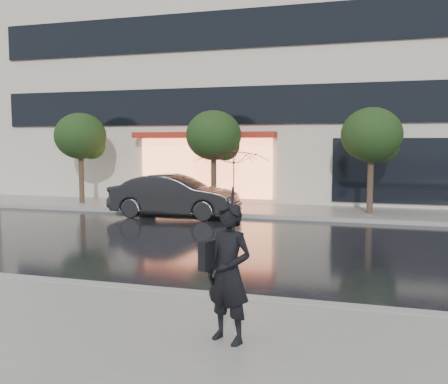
% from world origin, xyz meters
% --- Properties ---
extents(ground, '(120.00, 120.00, 0.00)m').
position_xyz_m(ground, '(0.00, 0.00, 0.00)').
color(ground, black).
rests_on(ground, ground).
extents(sidewalk_near, '(60.00, 4.50, 0.12)m').
position_xyz_m(sidewalk_near, '(0.00, -3.25, 0.06)').
color(sidewalk_near, slate).
rests_on(sidewalk_near, ground).
extents(sidewalk_far, '(60.00, 3.50, 0.12)m').
position_xyz_m(sidewalk_far, '(0.00, 10.25, 0.06)').
color(sidewalk_far, slate).
rests_on(sidewalk_far, ground).
extents(curb_near, '(60.00, 0.25, 0.14)m').
position_xyz_m(curb_near, '(0.00, -1.00, 0.07)').
color(curb_near, gray).
rests_on(curb_near, ground).
extents(curb_far, '(60.00, 0.25, 0.14)m').
position_xyz_m(curb_far, '(0.00, 8.50, 0.07)').
color(curb_far, gray).
rests_on(curb_far, ground).
extents(office_building, '(30.00, 12.76, 18.00)m').
position_xyz_m(office_building, '(-0.00, 17.97, 9.00)').
color(office_building, beige).
rests_on(office_building, ground).
extents(tree_far_west, '(2.20, 2.20, 3.99)m').
position_xyz_m(tree_far_west, '(-8.94, 10.03, 2.92)').
color(tree_far_west, '#33261C').
rests_on(tree_far_west, ground).
extents(tree_mid_west, '(2.20, 2.20, 3.99)m').
position_xyz_m(tree_mid_west, '(-2.94, 10.03, 2.92)').
color(tree_mid_west, '#33261C').
rests_on(tree_mid_west, ground).
extents(tree_mid_east, '(2.20, 2.20, 3.99)m').
position_xyz_m(tree_mid_east, '(3.06, 10.03, 2.92)').
color(tree_mid_east, '#33261C').
rests_on(tree_mid_east, ground).
extents(parked_car, '(4.71, 1.68, 1.55)m').
position_xyz_m(parked_car, '(-3.87, 7.99, 0.77)').
color(parked_car, black).
rests_on(parked_car, ground).
extents(pedestrian_with_umbrella, '(1.26, 1.27, 2.53)m').
position_xyz_m(pedestrian_with_umbrella, '(1.27, -2.87, 1.75)').
color(pedestrian_with_umbrella, black).
rests_on(pedestrian_with_umbrella, sidewalk_near).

